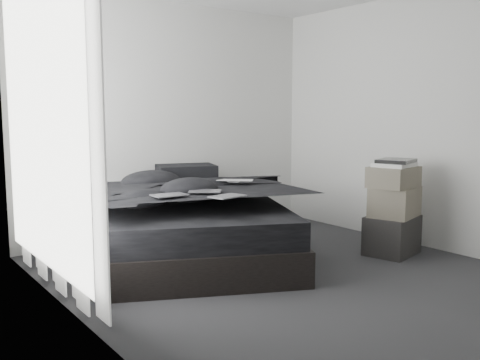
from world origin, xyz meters
TOP-DOWN VIEW (x-y plane):
  - floor at (0.00, 0.00)m, footprint 3.60×4.20m
  - wall_back at (0.00, 2.10)m, footprint 3.60×0.01m
  - wall_left at (-1.80, 0.00)m, footprint 0.01×4.20m
  - wall_right at (1.80, 0.00)m, footprint 0.01×4.20m
  - window_left at (-1.78, 0.90)m, footprint 0.02×2.00m
  - curtain_left at (-1.73, 0.90)m, footprint 0.06×2.12m
  - bed at (-0.39, 1.02)m, footprint 2.42×2.68m
  - mattress at (-0.39, 1.02)m, footprint 2.33×2.59m
  - duvet at (-0.41, 0.97)m, footprint 2.25×2.37m
  - pillow_lower at (-0.08, 1.82)m, footprint 0.78×0.68m
  - pillow_upper at (-0.02, 1.77)m, footprint 0.72×0.60m
  - laptop at (0.00, 0.90)m, footprint 0.41×0.40m
  - comic_a at (-0.87, 0.60)m, footprint 0.28×0.19m
  - comic_b at (-0.51, 0.61)m, footprint 0.33×0.31m
  - comic_c at (-0.52, 0.26)m, footprint 0.30×0.23m
  - side_stand at (-1.04, 1.51)m, footprint 0.39×0.39m
  - papers at (-1.03, 1.50)m, footprint 0.28×0.25m
  - floor_books at (-1.42, 0.81)m, footprint 0.22×0.26m
  - box_lower at (1.28, 0.01)m, footprint 0.59×0.51m
  - box_mid at (1.29, 0.00)m, footprint 0.57×0.50m
  - box_upper at (1.27, 0.01)m, footprint 0.52×0.44m
  - art_book_white at (1.28, 0.01)m, footprint 0.45×0.39m
  - art_book_snake at (1.29, 0.00)m, footprint 0.46×0.41m

SIDE VIEW (x-z plane):
  - floor at x=0.00m, z-range -0.01..0.01m
  - floor_books at x=-1.42m, z-range 0.00..0.15m
  - bed at x=-0.39m, z-range 0.00..0.30m
  - box_lower at x=1.28m, z-range 0.00..0.38m
  - side_stand at x=-1.04m, z-range 0.00..0.61m
  - mattress at x=-0.39m, z-range 0.30..0.53m
  - box_mid at x=1.29m, z-range 0.38..0.67m
  - pillow_lower at x=-0.08m, z-range 0.53..0.68m
  - papers at x=-1.03m, z-range 0.61..0.62m
  - duvet at x=-0.41m, z-range 0.53..0.79m
  - pillow_upper at x=-0.02m, z-range 0.68..0.82m
  - box_upper at x=1.27m, z-range 0.67..0.87m
  - comic_a at x=-0.87m, z-range 0.79..0.79m
  - comic_b at x=-0.51m, z-range 0.79..0.80m
  - laptop at x=0.00m, z-range 0.79..0.81m
  - comic_c at x=-0.52m, z-range 0.80..0.81m
  - art_book_white at x=1.28m, z-range 0.87..0.90m
  - art_book_snake at x=1.29m, z-range 0.90..0.94m
  - curtain_left at x=-1.73m, z-range 0.04..2.52m
  - wall_back at x=0.00m, z-range 0.00..2.60m
  - wall_left at x=-1.80m, z-range 0.00..2.60m
  - wall_right at x=1.80m, z-range 0.00..2.60m
  - window_left at x=-1.78m, z-range 0.20..2.50m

